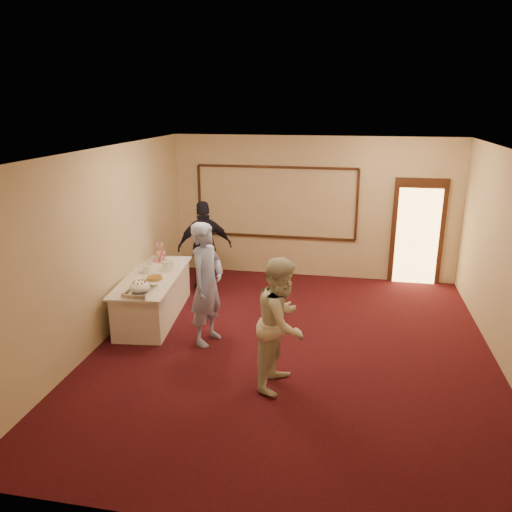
{
  "coord_description": "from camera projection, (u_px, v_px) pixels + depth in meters",
  "views": [
    {
      "loc": [
        0.74,
        -6.93,
        3.65
      ],
      "look_at": [
        -0.77,
        1.01,
        1.15
      ],
      "focal_mm": 35.0,
      "sensor_mm": 36.0,
      "label": 1
    }
  ],
  "objects": [
    {
      "name": "floor",
      "position": [
        293.0,
        349.0,
        7.71
      ],
      "size": [
        7.0,
        7.0,
        0.0
      ],
      "primitive_type": "plane",
      "color": "black",
      "rests_on": "ground"
    },
    {
      "name": "room_walls",
      "position": [
        296.0,
        221.0,
        7.11
      ],
      "size": [
        6.04,
        7.04,
        3.02
      ],
      "color": "beige",
      "rests_on": "floor"
    },
    {
      "name": "wall_molding",
      "position": [
        276.0,
        202.0,
        10.64
      ],
      "size": [
        3.45,
        0.04,
        1.55
      ],
      "color": "#351B10",
      "rests_on": "room_walls"
    },
    {
      "name": "doorway",
      "position": [
        417.0,
        233.0,
        10.25
      ],
      "size": [
        1.05,
        0.07,
        2.2
      ],
      "color": "#351B10",
      "rests_on": "floor"
    },
    {
      "name": "buffet_table",
      "position": [
        154.0,
        296.0,
        8.76
      ],
      "size": [
        1.13,
        2.39,
        0.77
      ],
      "color": "white",
      "rests_on": "floor"
    },
    {
      "name": "pavlova_tray",
      "position": [
        140.0,
        289.0,
        7.79
      ],
      "size": [
        0.4,
        0.57,
        0.2
      ],
      "color": "#AAACB1",
      "rests_on": "buffet_table"
    },
    {
      "name": "cupcake_stand",
      "position": [
        160.0,
        254.0,
        9.39
      ],
      "size": [
        0.27,
        0.27,
        0.4
      ],
      "color": "#EA5990",
      "rests_on": "buffet_table"
    },
    {
      "name": "plate_stack_a",
      "position": [
        148.0,
        269.0,
        8.73
      ],
      "size": [
        0.18,
        0.18,
        0.15
      ],
      "color": "white",
      "rests_on": "buffet_table"
    },
    {
      "name": "plate_stack_b",
      "position": [
        168.0,
        266.0,
        8.87
      ],
      "size": [
        0.21,
        0.21,
        0.17
      ],
      "color": "white",
      "rests_on": "buffet_table"
    },
    {
      "name": "tart",
      "position": [
        154.0,
        278.0,
        8.43
      ],
      "size": [
        0.3,
        0.3,
        0.06
      ],
      "color": "white",
      "rests_on": "buffet_table"
    },
    {
      "name": "man",
      "position": [
        207.0,
        284.0,
        7.67
      ],
      "size": [
        0.64,
        0.81,
        1.94
      ],
      "primitive_type": "imported",
      "rotation": [
        0.0,
        0.0,
        1.29
      ],
      "color": "#A2B7F6",
      "rests_on": "floor"
    },
    {
      "name": "woman",
      "position": [
        282.0,
        323.0,
        6.5
      ],
      "size": [
        0.83,
        0.98,
        1.78
      ],
      "primitive_type": "imported",
      "rotation": [
        0.0,
        0.0,
        1.38
      ],
      "color": "#EDEACF",
      "rests_on": "floor"
    },
    {
      "name": "guest",
      "position": [
        205.0,
        247.0,
        9.84
      ],
      "size": [
        1.16,
        0.84,
        1.83
      ],
      "primitive_type": "imported",
      "rotation": [
        0.0,
        0.0,
        3.56
      ],
      "color": "black",
      "rests_on": "floor"
    },
    {
      "name": "camera_flash",
      "position": [
        207.0,
        227.0,
        9.56
      ],
      "size": [
        0.08,
        0.06,
        0.05
      ],
      "primitive_type": "cube",
      "rotation": [
        0.0,
        0.0,
        -0.37
      ],
      "color": "white",
      "rests_on": "guest"
    }
  ]
}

